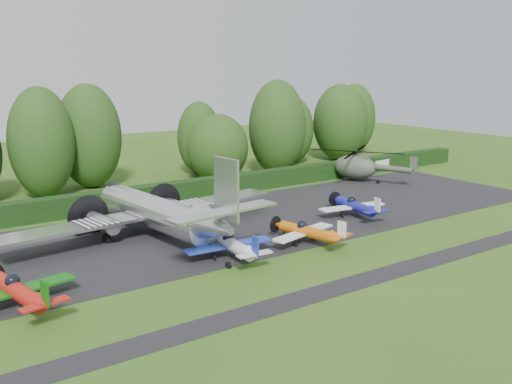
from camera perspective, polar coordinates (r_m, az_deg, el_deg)
ground at (r=41.44m, az=3.20°, el=-6.78°), size 160.00×160.00×0.00m
apron at (r=49.32m, az=-3.96°, el=-3.61°), size 70.00×18.00×0.01m
taxiway_verge at (r=37.21m, az=8.96°, el=-9.23°), size 70.00×2.00×0.00m
hedgerow at (r=58.74m, az=-9.48°, el=-1.11°), size 90.00×1.60×2.00m
transport_plane at (r=46.28m, az=-9.94°, el=-2.00°), size 24.91×19.10×7.98m
light_plane_red at (r=35.67m, az=-22.74°, el=-9.10°), size 7.15×7.52×2.75m
light_plane_white at (r=41.27m, az=-2.47°, el=-5.26°), size 6.82×7.17×2.62m
light_plane_orange at (r=44.72m, az=5.16°, el=-3.96°), size 6.46×6.79×2.48m
light_plane_blue at (r=53.20m, az=9.85°, el=-1.39°), size 6.60×6.94×2.54m
helicopter at (r=69.68m, az=9.93°, el=2.69°), size 11.49×13.46×3.70m
sign_board at (r=75.93m, az=12.51°, el=2.73°), size 2.97×0.11×1.67m
tree_0 at (r=81.34m, az=3.57°, el=6.22°), size 6.26×6.26×9.52m
tree_1 at (r=63.61m, az=-20.66°, el=4.63°), size 6.75×6.75×11.66m
tree_4 at (r=84.69m, az=8.43°, el=6.89°), size 7.97×7.97×11.08m
tree_5 at (r=73.48m, az=-5.69°, el=5.40°), size 5.60×5.60×9.27m
tree_6 at (r=72.75m, az=2.14°, el=6.46°), size 7.27×7.27×11.99m
tree_8 at (r=67.20m, az=-16.36°, el=5.36°), size 7.28×7.28×11.78m
tree_9 at (r=92.09m, az=9.76°, el=7.24°), size 6.71×6.71×10.92m
tree_12 at (r=68.13m, az=-3.86°, el=4.40°), size 7.34×7.34×8.14m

